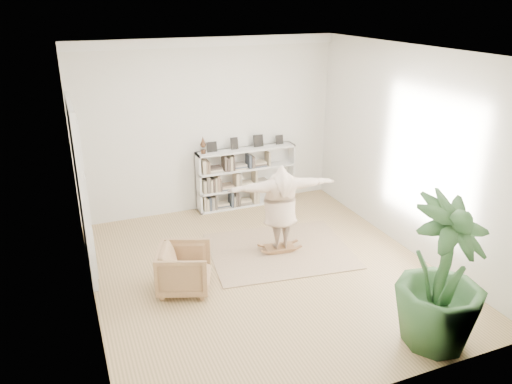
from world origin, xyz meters
The scene contains 9 objects.
floor centered at (0.00, 0.00, 0.00)m, with size 6.00×6.00×0.00m, color olive.
room_shell centered at (0.00, 2.94, 3.51)m, with size 6.00×6.00×6.00m.
doors centered at (-2.70, 1.30, 1.40)m, with size 0.09×1.78×2.92m.
bookshelf centered at (0.74, 2.82, 0.64)m, with size 2.20×0.35×1.64m.
armchair centered at (-1.38, -0.04, 0.37)m, with size 0.78×0.81×0.73m, color tan.
rug centered at (0.53, 0.55, 0.01)m, with size 2.50×2.00×0.02m, color tan.
rocker_board centered at (0.53, 0.55, 0.07)m, with size 0.56×0.38×0.11m.
person centered at (0.53, 0.55, 0.91)m, with size 1.92×0.52×1.56m, color #CCB099.
houseplant centered at (1.38, -2.55, 1.03)m, with size 1.15×1.15×2.06m, color #2E572B.
Camera 1 is at (-2.90, -6.77, 4.35)m, focal length 35.00 mm.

